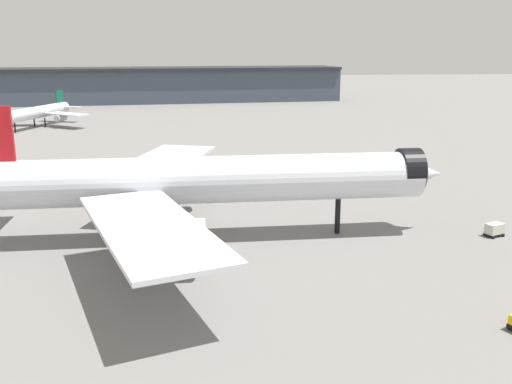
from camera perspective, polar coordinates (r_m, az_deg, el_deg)
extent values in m
plane|color=slate|center=(73.43, -4.66, -5.66)|extent=(900.00, 900.00, 0.00)
cylinder|color=silver|center=(74.80, -6.36, 1.20)|extent=(61.86, 7.00, 6.28)
cone|color=silver|center=(81.11, 16.03, 1.77)|extent=(6.98, 6.23, 6.15)
cylinder|color=black|center=(80.53, 15.23, 2.08)|extent=(2.90, 6.37, 6.34)
cube|color=silver|center=(91.72, -9.46, 3.07)|extent=(17.72, 29.49, 0.50)
cylinder|color=#B7BAC1|center=(88.83, -8.53, 1.37)|extent=(8.69, 3.55, 3.45)
cube|color=silver|center=(58.73, -10.76, -3.49)|extent=(18.27, 29.51, 0.50)
cylinder|color=#B7BAC1|center=(62.45, -9.13, -4.32)|extent=(8.69, 3.55, 3.45)
cylinder|color=black|center=(78.93, 8.27, -2.40)|extent=(0.75, 0.75, 5.02)
cylinder|color=black|center=(79.48, -8.50, -2.29)|extent=(0.75, 0.75, 5.02)
cylinder|color=black|center=(73.19, -8.62, -3.77)|extent=(0.75, 0.75, 5.02)
cylinder|color=silver|center=(194.75, -21.46, 7.51)|extent=(14.90, 33.50, 3.74)
cone|color=silver|center=(181.02, -24.50, 6.75)|extent=(4.83, 5.10, 3.67)
cone|color=silver|center=(208.99, -18.82, 8.15)|extent=(4.97, 5.77, 3.55)
cylinder|color=black|center=(181.57, -24.36, 6.87)|extent=(4.12, 2.84, 3.78)
cube|color=silver|center=(191.80, -18.62, 7.52)|extent=(15.55, 13.70, 0.30)
cylinder|color=#B7BAC1|center=(192.22, -19.19, 7.11)|extent=(3.53, 5.20, 2.06)
cube|color=silver|center=(202.47, -23.28, 7.43)|extent=(15.52, 5.85, 0.30)
cylinder|color=#B7BAC1|center=(200.85, -22.95, 7.06)|extent=(3.53, 5.20, 2.06)
cube|color=#0F5138|center=(206.41, -19.29, 8.88)|extent=(1.72, 4.00, 5.99)
cube|color=silver|center=(205.12, -18.17, 8.20)|extent=(6.83, 4.95, 0.22)
cube|color=silver|center=(209.38, -20.07, 8.16)|extent=(6.83, 4.95, 0.22)
cylinder|color=black|center=(186.30, -23.25, 6.01)|extent=(0.45, 0.45, 2.99)
cylinder|color=black|center=(195.45, -20.61, 6.61)|extent=(0.45, 0.45, 2.99)
cylinder|color=black|center=(197.64, -21.56, 6.60)|extent=(0.45, 0.45, 2.99)
cube|color=#3D4756|center=(273.69, -17.12, 10.14)|extent=(239.93, 46.41, 14.77)
cube|color=#232628|center=(273.28, -17.24, 11.81)|extent=(240.16, 48.97, 1.20)
cylinder|color=black|center=(58.19, 24.33, -12.23)|extent=(0.75, 0.56, 0.70)
cube|color=black|center=(84.09, 22.97, -3.94)|extent=(2.78, 2.27, 0.20)
cube|color=beige|center=(83.85, 23.03, -3.42)|extent=(2.78, 2.27, 1.40)
sphere|color=black|center=(85.28, 23.00, -3.76)|extent=(0.44, 0.44, 0.44)
sphere|color=black|center=(84.40, 23.77, -4.03)|extent=(0.44, 0.44, 0.44)
sphere|color=black|center=(83.85, 22.15, -3.98)|extent=(0.44, 0.44, 0.44)
sphere|color=black|center=(82.96, 22.93, -4.25)|extent=(0.44, 0.44, 0.44)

